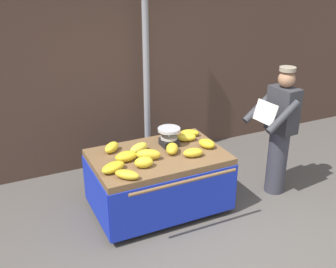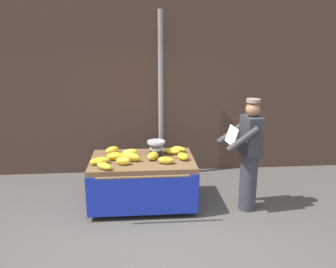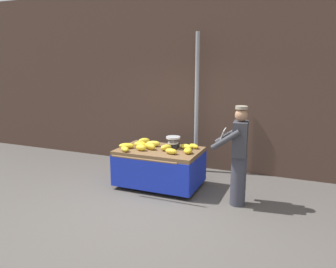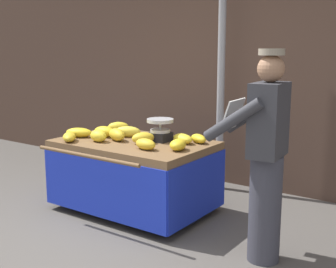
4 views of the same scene
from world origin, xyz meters
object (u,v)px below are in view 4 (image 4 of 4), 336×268
object	(u,v)px
banana_bunch_8	(143,138)
banana_bunch_5	(104,132)
banana_cart	(134,161)
banana_bunch_1	(128,132)
banana_bunch_7	(146,144)
weighing_scale	(160,130)
banana_bunch_0	(118,127)
banana_bunch_3	(69,137)
street_pole	(221,65)
banana_bunch_2	(183,139)
banana_bunch_11	(98,136)
vendor_person	(265,157)
banana_bunch_9	(79,132)
banana_bunch_4	(198,139)
banana_bunch_10	(117,135)
banana_bunch_6	(178,145)

from	to	relation	value
banana_bunch_8	banana_bunch_5	bearing A→B (deg)	176.05
banana_cart	banana_bunch_1	xyz separation A→B (m)	(-0.20, 0.13, 0.27)
banana_bunch_7	banana_bunch_8	size ratio (longest dim) A/B	1.03
weighing_scale	banana_bunch_0	size ratio (longest dim) A/B	1.17
banana_bunch_3	banana_bunch_7	distance (m)	0.90
street_pole	banana_cart	xyz separation A→B (m)	(-0.36, -1.20, -0.98)
banana_bunch_2	banana_bunch_11	world-z (taller)	banana_bunch_11
banana_bunch_0	vendor_person	xyz separation A→B (m)	(2.06, -0.58, 0.06)
banana_bunch_0	banana_bunch_9	size ratio (longest dim) A/B	0.81
banana_bunch_4	banana_bunch_10	size ratio (longest dim) A/B	0.83
banana_bunch_0	banana_bunch_1	xyz separation A→B (m)	(0.28, -0.17, 0.00)
weighing_scale	banana_cart	bearing A→B (deg)	-143.72
banana_cart	banana_bunch_4	size ratio (longest dim) A/B	6.66
banana_bunch_2	banana_bunch_11	bearing A→B (deg)	-150.19
vendor_person	banana_bunch_11	bearing A→B (deg)	178.57
weighing_scale	banana_bunch_9	distance (m)	0.92
banana_bunch_2	banana_bunch_4	world-z (taller)	banana_bunch_2
banana_cart	weighing_scale	size ratio (longest dim) A/B	5.74
banana_bunch_2	banana_bunch_8	bearing A→B (deg)	-142.02
banana_bunch_2	banana_bunch_10	size ratio (longest dim) A/B	0.91
banana_bunch_0	banana_bunch_1	size ratio (longest dim) A/B	0.83
banana_cart	banana_bunch_10	bearing A→B (deg)	-152.53
banana_bunch_2	banana_bunch_3	xyz separation A→B (m)	(-1.02, -0.60, -0.00)
weighing_scale	banana_bunch_11	bearing A→B (deg)	-141.52
banana_bunch_5	banana_bunch_6	size ratio (longest dim) A/B	1.19
street_pole	vendor_person	bearing A→B (deg)	-50.64
banana_bunch_11	banana_bunch_9	bearing A→B (deg)	171.33
banana_bunch_0	banana_bunch_10	size ratio (longest dim) A/B	0.83
weighing_scale	banana_bunch_11	distance (m)	0.65
banana_bunch_5	banana_bunch_10	size ratio (longest dim) A/B	0.90
banana_bunch_10	banana_bunch_6	bearing A→B (deg)	-0.51
banana_bunch_9	banana_bunch_10	world-z (taller)	banana_bunch_10
banana_bunch_0	banana_bunch_7	bearing A→B (deg)	-33.27
street_pole	banana_bunch_0	world-z (taller)	street_pole
banana_cart	banana_bunch_8	size ratio (longest dim) A/B	6.83
vendor_person	banana_bunch_8	bearing A→B (deg)	170.60
banana_bunch_9	banana_bunch_10	size ratio (longest dim) A/B	1.03
banana_bunch_7	banana_bunch_11	xyz separation A→B (m)	(-0.63, 0.01, 0.01)
banana_bunch_4	banana_bunch_11	bearing A→B (deg)	-148.07
banana_bunch_2	banana_bunch_6	world-z (taller)	banana_bunch_6
banana_cart	weighing_scale	bearing A→B (deg)	36.28
street_pole	banana_bunch_8	size ratio (longest dim) A/B	12.95
vendor_person	banana_cart	bearing A→B (deg)	169.82
banana_bunch_0	banana_bunch_7	xyz separation A→B (m)	(0.82, -0.54, -0.01)
banana_bunch_9	banana_bunch_11	distance (m)	0.35
banana_bunch_10	banana_bunch_7	bearing A→B (deg)	-17.27
banana_bunch_1	vendor_person	size ratio (longest dim) A/B	0.17
banana_bunch_1	banana_bunch_7	distance (m)	0.66
banana_bunch_1	banana_bunch_5	distance (m)	0.26
weighing_scale	vendor_person	size ratio (longest dim) A/B	0.16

